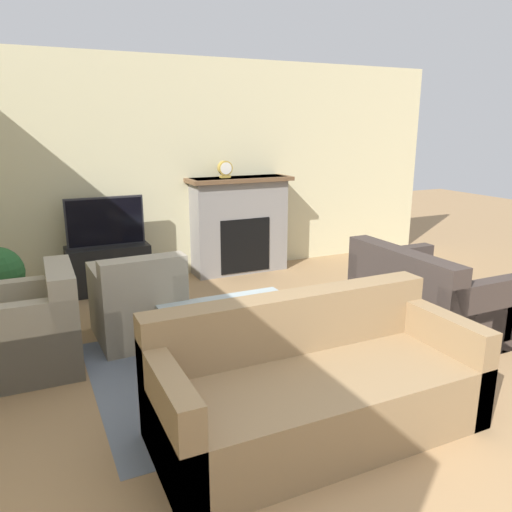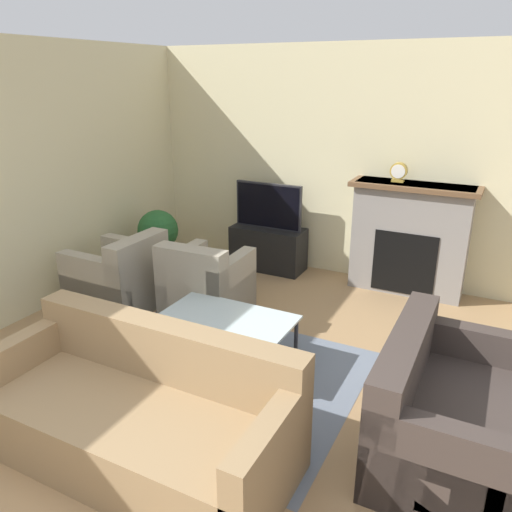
{
  "view_description": "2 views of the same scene",
  "coord_description": "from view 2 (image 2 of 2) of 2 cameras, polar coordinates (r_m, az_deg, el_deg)",
  "views": [
    {
      "loc": [
        -1.65,
        -1.44,
        1.89
      ],
      "look_at": [
        0.22,
        2.53,
        0.74
      ],
      "focal_mm": 35.0,
      "sensor_mm": 36.0,
      "label": 1
    },
    {
      "loc": [
        1.76,
        -1.06,
        2.36
      ],
      "look_at": [
        -0.09,
        2.56,
        0.87
      ],
      "focal_mm": 35.0,
      "sensor_mm": 36.0,
      "label": 2
    }
  ],
  "objects": [
    {
      "name": "wall_back",
      "position": [
        6.07,
        9.97,
        10.23
      ],
      "size": [
        7.9,
        0.06,
        2.7
      ],
      "color": "beige",
      "rests_on": "ground_plane"
    },
    {
      "name": "wall_left",
      "position": [
        5.52,
        -24.23,
        7.8
      ],
      "size": [
        0.06,
        7.63,
        2.7
      ],
      "color": "beige",
      "rests_on": "ground_plane"
    },
    {
      "name": "area_rug",
      "position": [
        4.29,
        -4.89,
        -13.33
      ],
      "size": [
        2.32,
        1.95,
        0.0
      ],
      "color": "slate",
      "rests_on": "ground_plane"
    },
    {
      "name": "fireplace",
      "position": [
        5.83,
        17.14,
        2.14
      ],
      "size": [
        1.35,
        0.43,
        1.25
      ],
      "color": "gray",
      "rests_on": "ground_plane"
    },
    {
      "name": "tv_stand",
      "position": [
        6.35,
        1.4,
        0.9
      ],
      "size": [
        0.93,
        0.41,
        0.54
      ],
      "color": "black",
      "rests_on": "ground_plane"
    },
    {
      "name": "tv",
      "position": [
        6.19,
        1.44,
        5.76
      ],
      "size": [
        0.87,
        0.06,
        0.57
      ],
      "color": "#232328",
      "rests_on": "tv_stand"
    },
    {
      "name": "couch_sectional",
      "position": [
        3.45,
        -13.1,
        -17.38
      ],
      "size": [
        2.05,
        0.89,
        0.82
      ],
      "color": "#8C704C",
      "rests_on": "ground_plane"
    },
    {
      "name": "couch_loveseat",
      "position": [
        3.59,
        21.79,
        -16.86
      ],
      "size": [
        1.0,
        1.34,
        0.82
      ],
      "rotation": [
        0.0,
        0.0,
        1.57
      ],
      "color": "#3D332D",
      "rests_on": "ground_plane"
    },
    {
      "name": "armchair_by_window",
      "position": [
        5.48,
        -15.34,
        -2.75
      ],
      "size": [
        0.86,
        0.78,
        0.82
      ],
      "rotation": [
        0.0,
        0.0,
        -1.59
      ],
      "color": "#9E937F",
      "rests_on": "ground_plane"
    },
    {
      "name": "armchair_accent",
      "position": [
        5.12,
        -5.75,
        -3.72
      ],
      "size": [
        0.75,
        0.83,
        0.82
      ],
      "rotation": [
        0.0,
        0.0,
        3.18
      ],
      "color": "#9E937F",
      "rests_on": "ground_plane"
    },
    {
      "name": "coffee_table",
      "position": [
        4.23,
        -3.68,
        -7.69
      ],
      "size": [
        1.12,
        0.75,
        0.42
      ],
      "color": "#333338",
      "rests_on": "ground_plane"
    },
    {
      "name": "potted_plant",
      "position": [
        6.22,
        -11.1,
        2.28
      ],
      "size": [
        0.49,
        0.49,
        0.81
      ],
      "color": "#47474C",
      "rests_on": "ground_plane"
    },
    {
      "name": "mantel_clock",
      "position": [
        5.7,
        16.0,
        9.22
      ],
      "size": [
        0.18,
        0.07,
        0.21
      ],
      "color": "#B79338",
      "rests_on": "fireplace"
    }
  ]
}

